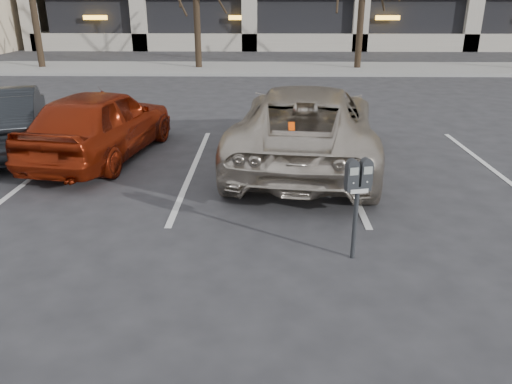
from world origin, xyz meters
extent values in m
plane|color=#28282B|center=(0.00, 0.00, 0.00)|extent=(140.00, 140.00, 0.00)
cube|color=gray|center=(0.00, 16.00, 0.06)|extent=(80.00, 4.00, 0.12)
cube|color=silver|center=(-4.20, 2.30, 0.01)|extent=(0.10, 5.20, 0.00)
cube|color=silver|center=(-1.40, 2.30, 0.01)|extent=(0.10, 5.20, 0.00)
cube|color=silver|center=(1.40, 2.30, 0.01)|extent=(0.10, 5.20, 0.00)
cube|color=silver|center=(4.20, 2.30, 0.01)|extent=(0.10, 5.20, 0.00)
cylinder|color=black|center=(-10.00, 16.00, 1.97)|extent=(0.28, 0.28, 3.93)
cylinder|color=black|center=(-3.00, 16.00, 1.83)|extent=(0.28, 0.28, 3.67)
cylinder|color=black|center=(4.00, 16.00, 2.02)|extent=(0.28, 0.28, 4.04)
cylinder|color=black|center=(1.04, -1.08, 0.45)|extent=(0.06, 0.06, 0.90)
cube|color=black|center=(1.04, -1.08, 0.92)|extent=(0.32, 0.17, 0.06)
cube|color=silver|center=(1.05, -1.14, 0.90)|extent=(0.21, 0.06, 0.05)
cube|color=gray|center=(0.97, -1.16, 1.15)|extent=(0.10, 0.03, 0.09)
cube|color=gray|center=(1.13, -1.12, 1.15)|extent=(0.10, 0.03, 0.09)
imported|color=beige|center=(0.72, 2.69, 0.75)|extent=(3.15, 5.68, 1.50)
cube|color=#FF4805|center=(0.37, 1.74, 1.51)|extent=(0.10, 0.20, 0.01)
imported|color=maroon|center=(-3.28, 2.98, 0.70)|extent=(2.32, 4.33, 1.40)
imported|color=black|center=(-5.40, 3.42, 0.67)|extent=(2.76, 4.31, 1.34)
camera|label=1|loc=(-0.06, -6.55, 3.00)|focal=35.00mm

